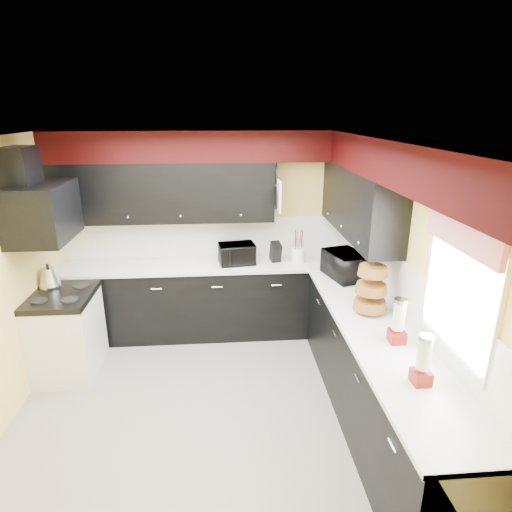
{
  "coord_description": "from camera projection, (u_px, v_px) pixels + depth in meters",
  "views": [
    {
      "loc": [
        0.19,
        -3.44,
        2.71
      ],
      "look_at": [
        0.53,
        0.82,
        1.25
      ],
      "focal_mm": 30.0,
      "sensor_mm": 36.0,
      "label": 1
    }
  ],
  "objects": [
    {
      "name": "soffit_right",
      "position": [
        406.0,
        163.0,
        3.31
      ],
      "size": [
        0.36,
        3.24,
        0.35
      ],
      "primitive_type": "cube",
      "color": "black",
      "rests_on": "wall_right"
    },
    {
      "name": "upper_right",
      "position": [
        359.0,
        202.0,
        4.5
      ],
      "size": [
        0.35,
        1.8,
        0.7
      ],
      "primitive_type": "cube",
      "color": "black",
      "rests_on": "wall_right"
    },
    {
      "name": "window",
      "position": [
        461.0,
        291.0,
        2.89
      ],
      "size": [
        0.03,
        0.86,
        0.96
      ],
      "primitive_type": null,
      "color": "white",
      "rests_on": "wall_right"
    },
    {
      "name": "cab_back",
      "position": [
        210.0,
        300.0,
        5.38
      ],
      "size": [
        3.6,
        0.6,
        0.9
      ],
      "primitive_type": "cube",
      "color": "black",
      "rests_on": "ground"
    },
    {
      "name": "stove",
      "position": [
        68.0,
        336.0,
        4.57
      ],
      "size": [
        0.6,
        0.75,
        0.86
      ],
      "primitive_type": "cube",
      "color": "white",
      "rests_on": "ground"
    },
    {
      "name": "cut_board",
      "position": [
        279.0,
        196.0,
        4.82
      ],
      "size": [
        0.03,
        0.26,
        0.35
      ],
      "primitive_type": "cube",
      "color": "white",
      "rests_on": "upper_back"
    },
    {
      "name": "wall_back",
      "position": [
        208.0,
        232.0,
        5.4
      ],
      "size": [
        3.6,
        0.06,
        2.5
      ],
      "primitive_type": "cube",
      "color": "#E0C666",
      "rests_on": "ground"
    },
    {
      "name": "utensil_crock",
      "position": [
        298.0,
        255.0,
        5.24
      ],
      "size": [
        0.16,
        0.16,
        0.18
      ],
      "primitive_type": "cylinder",
      "rotation": [
        0.0,
        0.0,
        -0.0
      ],
      "color": "white",
      "rests_on": "counter_back"
    },
    {
      "name": "cab_right",
      "position": [
        375.0,
        379.0,
        3.8
      ],
      "size": [
        0.6,
        3.0,
        0.9
      ],
      "primitive_type": "cube",
      "color": "black",
      "rests_on": "ground"
    },
    {
      "name": "kettle",
      "position": [
        49.0,
        277.0,
        4.57
      ],
      "size": [
        0.26,
        0.26,
        0.21
      ],
      "primitive_type": null,
      "rotation": [
        0.0,
        0.0,
        -0.17
      ],
      "color": "#B1B0B5",
      "rests_on": "cooktop"
    },
    {
      "name": "toaster_oven",
      "position": [
        237.0,
        254.0,
        5.18
      ],
      "size": [
        0.47,
        0.41,
        0.25
      ],
      "primitive_type": "imported",
      "rotation": [
        0.0,
        0.0,
        0.14
      ],
      "color": "black",
      "rests_on": "counter_back"
    },
    {
      "name": "baskets",
      "position": [
        371.0,
        288.0,
        3.89
      ],
      "size": [
        0.27,
        0.27,
        0.5
      ],
      "primitive_type": null,
      "color": "brown",
      "rests_on": "upper_right"
    },
    {
      "name": "dispenser_b",
      "position": [
        423.0,
        363.0,
        2.88
      ],
      "size": [
        0.12,
        0.12,
        0.32
      ],
      "primitive_type": null,
      "rotation": [
        0.0,
        0.0,
        0.05
      ],
      "color": "maroon",
      "rests_on": "counter_right"
    },
    {
      "name": "cooktop",
      "position": [
        61.0,
        296.0,
        4.42
      ],
      "size": [
        0.62,
        0.77,
        0.06
      ],
      "primitive_type": "cube",
      "color": "black",
      "rests_on": "stove"
    },
    {
      "name": "upper_back",
      "position": [
        163.0,
        192.0,
        5.02
      ],
      "size": [
        2.6,
        0.35,
        0.7
      ],
      "primitive_type": "cube",
      "color": "black",
      "rests_on": "wall_back"
    },
    {
      "name": "counter_back",
      "position": [
        209.0,
        265.0,
        5.23
      ],
      "size": [
        3.62,
        0.64,
        0.04
      ],
      "primitive_type": "cube",
      "color": "white",
      "rests_on": "cab_back"
    },
    {
      "name": "ceiling",
      "position": [
        196.0,
        139.0,
        3.3
      ],
      "size": [
        3.6,
        3.6,
        0.06
      ],
      "primitive_type": "cube",
      "color": "white",
      "rests_on": "wall_back"
    },
    {
      "name": "splash_back",
      "position": [
        208.0,
        237.0,
        5.41
      ],
      "size": [
        3.6,
        0.02,
        0.5
      ],
      "primitive_type": "cube",
      "color": "white",
      "rests_on": "counter_back"
    },
    {
      "name": "pan_top",
      "position": [
        276.0,
        175.0,
        4.99
      ],
      "size": [
        0.03,
        0.22,
        0.4
      ],
      "primitive_type": null,
      "color": "black",
      "rests_on": "upper_back"
    },
    {
      "name": "hood",
      "position": [
        42.0,
        212.0,
        4.13
      ],
      "size": [
        0.5,
        0.78,
        0.55
      ],
      "primitive_type": "cube",
      "color": "black",
      "rests_on": "wall_left"
    },
    {
      "name": "valance",
      "position": [
        462.0,
        235.0,
        2.76
      ],
      "size": [
        0.04,
        0.88,
        0.2
      ],
      "primitive_type": "cube",
      "color": "red",
      "rests_on": "wall_right"
    },
    {
      "name": "pan_low",
      "position": [
        274.0,
        196.0,
        5.2
      ],
      "size": [
        0.03,
        0.24,
        0.42
      ],
      "primitive_type": null,
      "color": "black",
      "rests_on": "upper_back"
    },
    {
      "name": "wall_right",
      "position": [
        404.0,
        282.0,
        3.84
      ],
      "size": [
        0.06,
        3.6,
        2.5
      ],
      "primitive_type": "cube",
      "color": "#E0C666",
      "rests_on": "ground"
    },
    {
      "name": "knife_block",
      "position": [
        276.0,
        252.0,
        5.24
      ],
      "size": [
        0.13,
        0.17,
        0.24
      ],
      "primitive_type": "cube",
      "rotation": [
        0.0,
        0.0,
        0.15
      ],
      "color": "black",
      "rests_on": "counter_back"
    },
    {
      "name": "soffit_back",
      "position": [
        204.0,
        146.0,
        4.89
      ],
      "size": [
        3.6,
        0.36,
        0.35
      ],
      "primitive_type": "cube",
      "color": "black",
      "rests_on": "wall_back"
    },
    {
      "name": "deco_plate",
      "position": [
        434.0,
        176.0,
        3.19
      ],
      "size": [
        0.03,
        0.24,
        0.24
      ],
      "primitive_type": null,
      "color": "white",
      "rests_on": "wall_right"
    },
    {
      "name": "pan_mid",
      "position": [
        277.0,
        198.0,
        4.95
      ],
      "size": [
        0.03,
        0.28,
        0.46
      ],
      "primitive_type": null,
      "color": "black",
      "rests_on": "upper_back"
    },
    {
      "name": "dispenser_a",
      "position": [
        398.0,
        323.0,
        3.4
      ],
      "size": [
        0.13,
        0.13,
        0.34
      ],
      "primitive_type": null,
      "rotation": [
        0.0,
        0.0,
        -0.04
      ],
      "color": "#65060E",
      "rests_on": "counter_right"
    },
    {
      "name": "ground",
      "position": [
        208.0,
        408.0,
        4.11
      ],
      "size": [
        3.6,
        3.6,
        0.0
      ],
      "primitive_type": "plane",
      "color": "gray",
      "rests_on": "ground"
    },
    {
      "name": "counter_right",
      "position": [
        380.0,
        332.0,
        3.64
      ],
      "size": [
        0.64,
        3.02,
        0.04
      ],
      "primitive_type": "cube",
      "color": "white",
      "rests_on": "cab_right"
    },
    {
      "name": "splash_right",
      "position": [
        402.0,
        288.0,
        3.86
      ],
      "size": [
        0.02,
        3.6,
        0.5
      ],
      "primitive_type": "cube",
      "color": "white",
      "rests_on": "counter_right"
    },
    {
      "name": "hood_duct",
      "position": [
        21.0,
        168.0,
        3.98
      ],
      "size": [
        0.24,
        0.4,
        0.4
      ],
      "primitive_type": "cube",
      "color": "black",
      "rests_on": "wall_left"
    },
    {
      "name": "microwave",
      "position": [
        345.0,
        265.0,
        4.74
      ],
      "size": [
        0.47,
        0.59,
        0.29
      ],
      "primitive_type": "imported",
      "rotation": [
        0.0,
        0.0,
        1.83
      ],
      "color": "black",
      "rests_on": "counter_right"
    }
  ]
}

